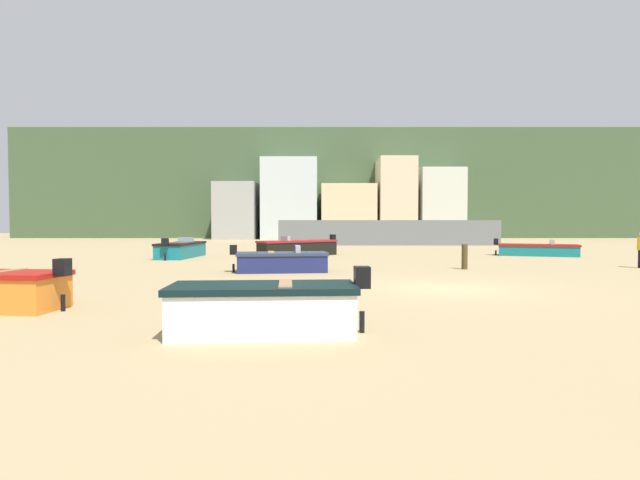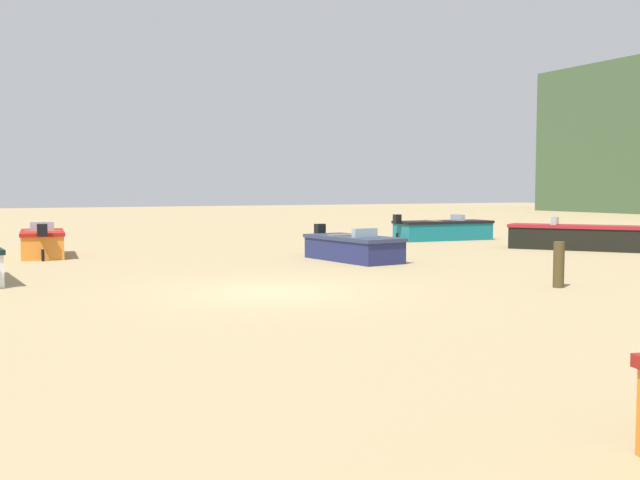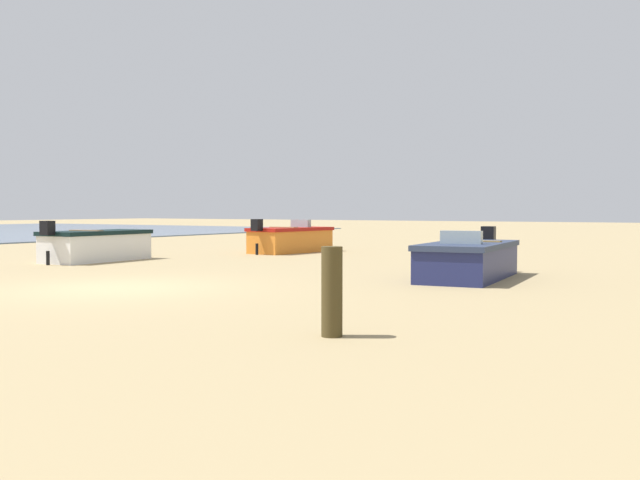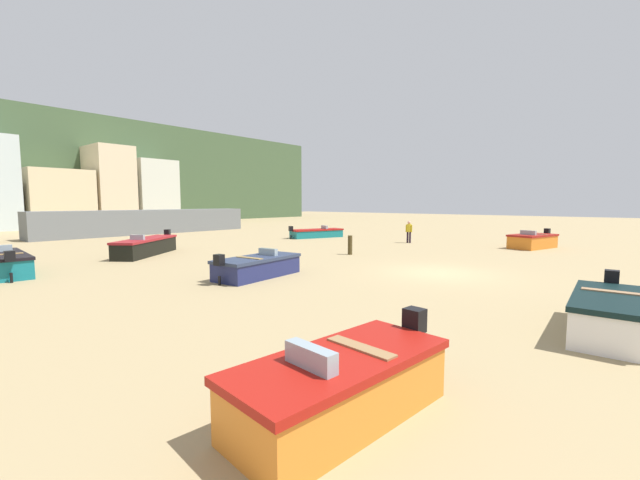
{
  "view_description": "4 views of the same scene",
  "coord_description": "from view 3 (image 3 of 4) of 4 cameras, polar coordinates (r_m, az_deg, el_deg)",
  "views": [
    {
      "loc": [
        -3.94,
        -15.21,
        2.04
      ],
      "look_at": [
        -3.99,
        11.49,
        1.1
      ],
      "focal_mm": 27.72,
      "sensor_mm": 36.0,
      "label": 1
    },
    {
      "loc": [
        15.35,
        -6.52,
        2.36
      ],
      "look_at": [
        -5.52,
        4.01,
        0.72
      ],
      "focal_mm": 41.16,
      "sensor_mm": 36.0,
      "label": 2
    },
    {
      "loc": [
        9.95,
        10.88,
        1.55
      ],
      "look_at": [
        0.2,
        4.86,
        1.06
      ],
      "focal_mm": 40.76,
      "sensor_mm": 36.0,
      "label": 3
    },
    {
      "loc": [
        -15.84,
        -6.88,
        3.0
      ],
      "look_at": [
        1.05,
        7.5,
        0.87
      ],
      "focal_mm": 22.15,
      "sensor_mm": 36.0,
      "label": 4
    }
  ],
  "objects": [
    {
      "name": "boat_white_6",
      "position": [
        22.72,
        -17.17,
        -0.41
      ],
      "size": [
        3.71,
        1.64,
        1.23
      ],
      "rotation": [
        0.0,
        0.0,
        1.63
      ],
      "color": "white",
      "rests_on": "ground"
    },
    {
      "name": "boat_navy_5",
      "position": [
        16.52,
        11.58,
        -1.54
      ],
      "size": [
        4.09,
        1.95,
        1.13
      ],
      "rotation": [
        0.0,
        0.0,
        4.82
      ],
      "color": "navy",
      "rests_on": "ground"
    },
    {
      "name": "boat_orange_1",
      "position": [
        26.09,
        -2.32,
        0.05
      ],
      "size": [
        3.68,
        1.75,
        1.22
      ],
      "rotation": [
        0.0,
        0.0,
        1.47
      ],
      "color": "orange",
      "rests_on": "ground"
    },
    {
      "name": "ground_plane",
      "position": [
        14.83,
        -15.79,
        -3.67
      ],
      "size": [
        160.0,
        160.0,
        0.0
      ],
      "primitive_type": "plane",
      "color": "tan"
    },
    {
      "name": "mooring_post_near_water",
      "position": [
        8.84,
        0.94,
        -4.08
      ],
      "size": [
        0.26,
        0.26,
        1.1
      ],
      "primitive_type": "cylinder",
      "color": "#44381D",
      "rests_on": "ground"
    }
  ]
}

